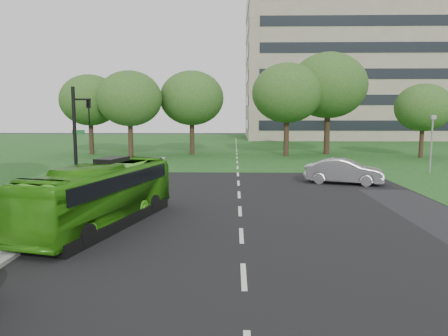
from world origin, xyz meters
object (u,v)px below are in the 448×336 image
tree_park_e (423,108)px  tree_park_f (90,100)px  bus (102,195)px  camera_pole (432,136)px  tree_park_b (192,98)px  sedan (344,171)px  tree_park_d (328,86)px  traffic_light (79,139)px  tree_park_c (287,93)px  office_building (360,67)px  tree_park_a (130,99)px

tree_park_e → tree_park_f: tree_park_f is taller
bus → camera_pole: 25.06m
tree_park_b → bus: (-0.68, -30.02, -4.78)m
sedan → bus: bearing=150.0°
tree_park_f → sedan: size_ratio=1.77×
tree_park_d → camera_pole: bearing=-73.7°
sedan → traffic_light: traffic_light is taller
tree_park_c → tree_park_e: bearing=-6.9°
traffic_light → tree_park_b: bearing=78.3°
office_building → tree_park_c: office_building is taller
tree_park_e → tree_park_f: 34.18m
tree_park_c → sedan: bearing=-85.0°
office_building → tree_park_f: 50.33m
tree_park_c → sedan: 18.87m
tree_park_d → bus: size_ratio=1.23×
tree_park_a → tree_park_e: 29.13m
tree_park_f → camera_pole: tree_park_f is taller
tree_park_a → tree_park_e: size_ratio=1.18×
tree_park_b → tree_park_d: 14.62m
tree_park_a → tree_park_d: tree_park_d is taller
tree_park_d → traffic_light: (-17.00, -27.97, -4.06)m
office_building → tree_park_d: size_ratio=3.69×
tree_park_a → tree_park_f: bearing=150.6°
tree_park_f → camera_pole: 33.33m
tree_park_b → bus: tree_park_b is taller
tree_park_d → camera_pole: 16.48m
tree_park_c → sedan: tree_park_c is taller
tree_park_e → camera_pole: 12.46m
tree_park_a → camera_pole: 27.72m
sedan → tree_park_f: bearing=68.1°
office_building → tree_park_b: bearing=-129.4°
tree_park_a → camera_pole: size_ratio=2.01×
tree_park_d → tree_park_e: (8.61, -3.66, -2.37)m
bus → traffic_light: bearing=137.9°
office_building → tree_park_c: size_ratio=4.20×
tree_park_b → traffic_light: bearing=-95.1°
camera_pole → tree_park_b: bearing=129.6°
tree_park_c → traffic_light: 28.90m
office_building → tree_park_e: size_ratio=5.47×
tree_park_c → traffic_light: (-12.38, -25.92, -3.17)m
tree_park_d → traffic_light: 32.98m
tree_park_b → tree_park_a: bearing=-154.0°
camera_pole → tree_park_f: bearing=141.3°
office_building → tree_park_a: 48.74m
tree_park_e → tree_park_f: (-34.04, 2.92, 0.82)m
bus → sedan: bearing=55.4°
bus → traffic_light: traffic_light is taller
tree_park_b → traffic_light: size_ratio=1.59×
tree_park_d → camera_pole: (4.45, -15.19, -4.58)m
traffic_light → camera_pole: (21.44, 12.78, -0.52)m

